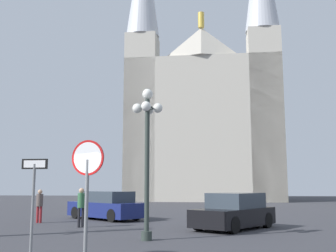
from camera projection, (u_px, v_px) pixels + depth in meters
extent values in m
cube|color=#BCB5A5|center=(204.00, 133.00, 48.62)|extent=(17.83, 11.79, 16.00)
pyramid|color=#BCB5A5|center=(201.00, 42.00, 45.58)|extent=(6.16, 2.26, 3.50)
cylinder|color=gold|center=(201.00, 20.00, 45.96)|extent=(0.70, 0.70, 1.80)
cube|color=#BCB5A5|center=(142.00, 117.00, 46.00)|extent=(3.68, 3.68, 19.00)
cube|color=#BCB5A5|center=(266.00, 114.00, 44.28)|extent=(3.68, 3.68, 19.00)
cylinder|color=slate|center=(86.00, 216.00, 8.40)|extent=(0.08, 0.08, 2.35)
cylinder|color=red|center=(88.00, 158.00, 8.58)|extent=(0.74, 0.22, 0.75)
cylinder|color=white|center=(88.00, 158.00, 8.55)|extent=(0.65, 0.16, 0.66)
cylinder|color=slate|center=(32.00, 212.00, 9.86)|extent=(0.07, 0.07, 2.33)
cube|color=black|center=(35.00, 164.00, 10.03)|extent=(0.67, 0.07, 0.25)
cube|color=white|center=(34.00, 164.00, 10.01)|extent=(0.57, 0.04, 0.18)
cylinder|color=#2D3833|center=(147.00, 168.00, 13.60)|extent=(0.16, 0.16, 4.74)
cylinder|color=#2D3833|center=(146.00, 236.00, 13.28)|extent=(0.36, 0.36, 0.30)
sphere|color=white|center=(148.00, 94.00, 13.96)|extent=(0.37, 0.37, 0.37)
sphere|color=white|center=(158.00, 108.00, 13.86)|extent=(0.33, 0.33, 0.33)
cylinder|color=#2D3833|center=(153.00, 108.00, 13.88)|extent=(0.05, 0.36, 0.05)
sphere|color=white|center=(149.00, 110.00, 14.24)|extent=(0.33, 0.33, 0.33)
cylinder|color=#2D3833|center=(148.00, 109.00, 14.07)|extent=(0.36, 0.05, 0.05)
sphere|color=white|center=(137.00, 108.00, 13.92)|extent=(0.33, 0.33, 0.33)
cylinder|color=#2D3833|center=(142.00, 108.00, 13.91)|extent=(0.05, 0.36, 0.05)
sphere|color=white|center=(146.00, 106.00, 13.54)|extent=(0.33, 0.33, 0.33)
cylinder|color=#2D3833|center=(147.00, 107.00, 13.72)|extent=(0.36, 0.05, 0.05)
cube|color=black|center=(234.00, 217.00, 16.69)|extent=(3.81, 4.35, 0.70)
cube|color=#333D47|center=(236.00, 200.00, 16.94)|extent=(2.63, 2.79, 0.63)
cylinder|color=black|center=(234.00, 225.00, 15.10)|extent=(0.55, 0.65, 0.64)
cylinder|color=black|center=(198.00, 222.00, 16.14)|extent=(0.55, 0.65, 0.64)
cylinder|color=black|center=(267.00, 220.00, 17.19)|extent=(0.55, 0.65, 0.64)
cylinder|color=black|center=(234.00, 218.00, 18.22)|extent=(0.55, 0.65, 0.64)
cube|color=navy|center=(105.00, 209.00, 21.34)|extent=(4.65, 4.21, 0.75)
cube|color=#333D47|center=(108.00, 197.00, 21.28)|extent=(2.97, 2.81, 0.57)
cylinder|color=black|center=(76.00, 213.00, 21.82)|extent=(0.64, 0.57, 0.64)
cylinder|color=black|center=(99.00, 211.00, 22.93)|extent=(0.64, 0.57, 0.64)
cylinder|color=black|center=(112.00, 216.00, 19.70)|extent=(0.64, 0.57, 0.64)
cylinder|color=black|center=(136.00, 214.00, 20.81)|extent=(0.64, 0.57, 0.64)
cylinder|color=maroon|center=(41.00, 215.00, 19.38)|extent=(0.12, 0.12, 0.79)
cylinder|color=maroon|center=(38.00, 215.00, 19.41)|extent=(0.12, 0.12, 0.79)
cylinder|color=#594C47|center=(40.00, 200.00, 19.49)|extent=(0.32, 0.32, 0.59)
sphere|color=tan|center=(40.00, 192.00, 19.55)|extent=(0.21, 0.21, 0.21)
cylinder|color=black|center=(79.00, 218.00, 17.34)|extent=(0.12, 0.12, 0.83)
cylinder|color=black|center=(83.00, 218.00, 17.38)|extent=(0.12, 0.12, 0.83)
cylinder|color=#33663F|center=(81.00, 200.00, 17.47)|extent=(0.32, 0.32, 0.62)
sphere|color=tan|center=(82.00, 191.00, 17.53)|extent=(0.22, 0.22, 0.22)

